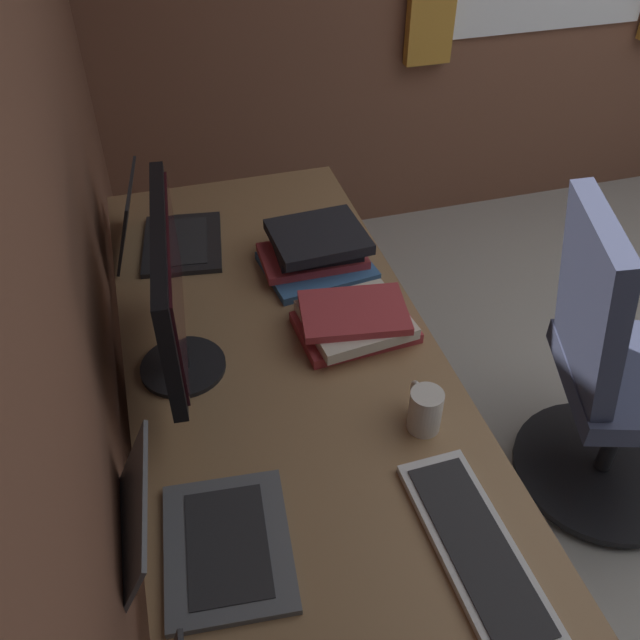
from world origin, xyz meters
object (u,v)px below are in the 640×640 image
book_stack_far (316,251)px  office_chair (613,380)px  drawer_pedestal (276,448)px  keyboard_main (476,549)px  book_stack_near (355,321)px  monitor_primary (171,291)px  laptop_center (189,539)px  laptop_left (161,232)px  coffee_mug (425,409)px

book_stack_far → office_chair: bearing=-117.7°
drawer_pedestal → keyboard_main: bearing=-159.1°
book_stack_far → book_stack_near: bearing=-176.8°
keyboard_main → book_stack_near: bearing=2.2°
monitor_primary → laptop_center: 0.52m
monitor_primary → book_stack_near: monitor_primary is taller
drawer_pedestal → laptop_center: laptop_center is taller
office_chair → book_stack_near: bearing=81.6°
monitor_primary → office_chair: (-0.10, -1.18, -0.50)m
laptop_left → keyboard_main: laptop_left is taller
drawer_pedestal → keyboard_main: 0.78m
drawer_pedestal → office_chair: size_ratio=0.72×
laptop_center → keyboard_main: laptop_center is taller
book_stack_far → office_chair: size_ratio=0.32×
book_stack_near → coffee_mug: bearing=-172.0°
laptop_center → laptop_left: bearing=-3.1°
drawer_pedestal → laptop_center: size_ratio=1.98×
keyboard_main → coffee_mug: coffee_mug is taller
keyboard_main → coffee_mug: bearing=-4.1°
drawer_pedestal → book_stack_near: 0.47m
laptop_center → monitor_primary: bearing=-5.7°
book_stack_near → book_stack_far: book_stack_far is taller
laptop_left → book_stack_near: size_ratio=1.14×
drawer_pedestal → laptop_center: bearing=152.7°
monitor_primary → book_stack_far: (0.31, -0.41, -0.18)m
drawer_pedestal → keyboard_main: size_ratio=1.64×
book_stack_far → office_chair: (-0.41, -0.77, -0.32)m
monitor_primary → keyboard_main: 0.80m
monitor_primary → office_chair: monitor_primary is taller
coffee_mug → office_chair: 0.81m
monitor_primary → book_stack_far: size_ratio=1.73×
laptop_center → book_stack_near: (0.50, -0.47, -0.01)m
laptop_center → keyboard_main: 0.52m
laptop_center → office_chair: size_ratio=0.36×
keyboard_main → office_chair: bearing=-54.3°
laptop_left → office_chair: 1.36m
monitor_primary → coffee_mug: monitor_primary is taller
drawer_pedestal → book_stack_far: size_ratio=2.25×
keyboard_main → drawer_pedestal: bearing=20.9°
laptop_left → keyboard_main: bearing=-158.8°
book_stack_far → monitor_primary: bearing=126.8°
office_chair → monitor_primary: bearing=85.1°
laptop_left → keyboard_main: size_ratio=0.79×
book_stack_far → office_chair: 0.93m
drawer_pedestal → book_stack_near: (0.00, -0.22, 0.42)m
keyboard_main → coffee_mug: (0.31, -0.02, 0.04)m
keyboard_main → office_chair: office_chair is taller
laptop_center → coffee_mug: bearing=-72.1°
book_stack_near → office_chair: size_ratio=0.30×
laptop_left → laptop_center: (-1.00, 0.05, -0.00)m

